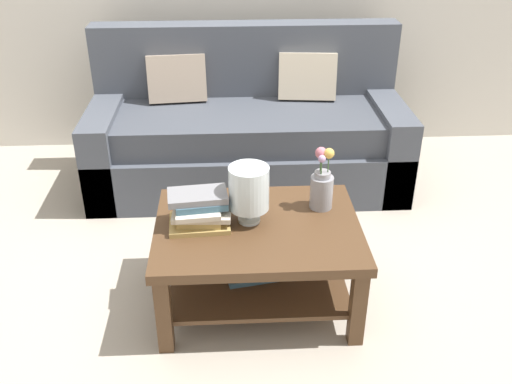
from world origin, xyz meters
The scene contains 6 objects.
ground_plane centered at (0.00, 0.00, 0.00)m, with size 10.00×10.00×0.00m, color #ADA393.
couch centered at (0.07, 0.93, 0.36)m, with size 2.15×0.90×1.06m.
coffee_table centered at (0.07, -0.45, 0.34)m, with size 1.00×0.77×0.46m.
book_stack_main centered at (-0.21, -0.42, 0.55)m, with size 0.31×0.23×0.17m.
glass_hurricane_vase centered at (0.03, -0.41, 0.64)m, with size 0.20×0.20×0.29m.
flower_pitcher centered at (0.40, -0.29, 0.59)m, with size 0.12×0.12×0.33m.
Camera 1 is at (-0.06, -2.79, 1.96)m, focal length 40.03 mm.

